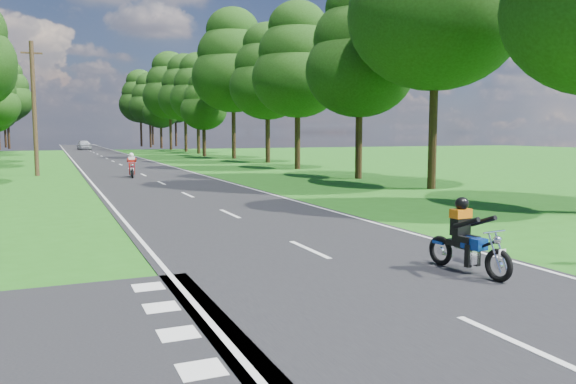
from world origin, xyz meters
name	(u,v)px	position (x,y,z in m)	size (l,w,h in m)	color
ground	(354,271)	(0.00, 0.00, 0.00)	(160.00, 160.00, 0.00)	#1E5A14
main_road	(107,158)	(0.00, 50.00, 0.01)	(7.00, 140.00, 0.02)	black
road_markings	(107,159)	(-0.14, 48.13, 0.02)	(7.40, 140.00, 0.01)	silver
treeline	(109,84)	(1.43, 60.06, 8.25)	(40.00, 115.35, 14.78)	black
telegraph_pole	(34,108)	(-6.00, 28.00, 4.07)	(1.20, 0.26, 8.00)	#382616
rider_near_blue	(469,235)	(1.82, -1.03, 0.72)	(0.56, 1.69, 1.41)	navy
rider_far_red	(132,165)	(-0.89, 24.36, 0.73)	(0.57, 1.72, 1.43)	#AD0D1A
distant_car	(84,145)	(-0.45, 81.20, 0.77)	(1.78, 4.43, 1.51)	silver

